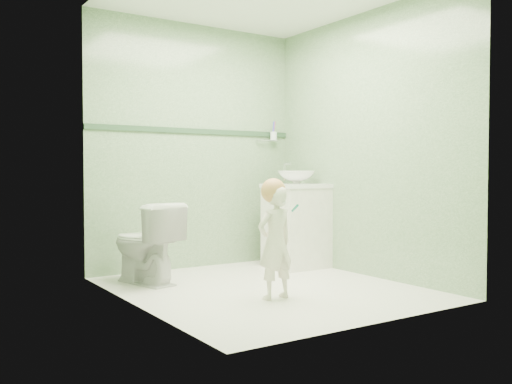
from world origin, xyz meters
TOP-DOWN VIEW (x-y plane):
  - ground at (0.00, 0.00)m, footprint 2.50×2.50m
  - room_shell at (0.00, 0.00)m, footprint 2.50×2.54m
  - trim_stripe at (0.00, 1.24)m, footprint 2.20×0.02m
  - vanity at (0.84, 0.70)m, footprint 0.52×0.50m
  - counter at (0.84, 0.70)m, footprint 0.54×0.52m
  - basin at (0.84, 0.70)m, footprint 0.37×0.37m
  - faucet at (0.84, 0.89)m, footprint 0.03×0.13m
  - cup_holder at (0.89, 1.18)m, footprint 0.26×0.07m
  - toilet at (-0.74, 0.74)m, footprint 0.55×0.75m
  - toddler at (-0.15, -0.34)m, footprint 0.32×0.22m
  - hair_cap at (-0.15, -0.31)m, footprint 0.19×0.19m
  - teal_toothbrush at (-0.07, -0.46)m, footprint 0.11×0.14m

SIDE VIEW (x-z plane):
  - ground at x=0.00m, z-range 0.00..0.00m
  - toilet at x=-0.74m, z-range 0.00..0.69m
  - vanity at x=0.84m, z-range 0.00..0.80m
  - toddler at x=-0.15m, z-range 0.00..0.84m
  - teal_toothbrush at x=-0.07m, z-range 0.64..0.73m
  - hair_cap at x=-0.15m, z-range 0.71..0.90m
  - counter at x=0.84m, z-range 0.79..0.83m
  - basin at x=0.84m, z-range 0.83..0.96m
  - faucet at x=0.84m, z-range 0.88..1.06m
  - room_shell at x=0.00m, z-range 0.00..2.40m
  - cup_holder at x=0.89m, z-range 1.22..1.44m
  - trim_stripe at x=0.00m, z-range 1.33..1.38m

